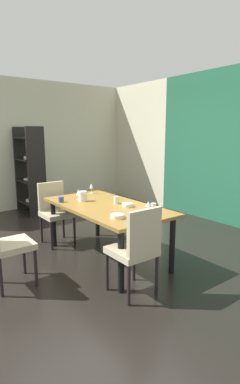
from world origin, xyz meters
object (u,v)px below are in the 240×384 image
Objects in this scene: display_shelf at (30,171)px; serving_bowl_right at (127,205)px; pitcher_rear at (83,196)px; chair_right_near at (137,246)px; chair_head_near at (4,240)px; wine_glass_near_window at (148,204)px; wine_glass_east at (78,192)px; cup_front at (116,200)px; wine_glass_corner at (91,186)px; dining_table at (106,211)px; chair_left_near at (55,209)px; cup_center at (153,206)px; serving_bowl_near_shelf at (117,216)px; cup_west at (61,200)px.

display_shelf is 12.73× the size of serving_bowl_right.
serving_bowl_right is 0.71m from pitcher_rear.
chair_head_near reaches higher than chair_right_near.
chair_head_near is 1.56m from serving_bowl_right.
serving_bowl_right is at bearing -178.09° from wine_glass_near_window.
wine_glass_east is 1.58× the size of cup_front.
serving_bowl_right is at bearing -4.62° from wine_glass_corner.
display_shelf is at bearing 178.82° from dining_table.
dining_table is at bearing 89.09° from chair_head_near.
cup_center is at bearing 112.71° from chair_left_near.
wine_glass_east is at bearing 176.61° from pitcher_rear.
chair_head_near is 6.83× the size of serving_bowl_right.
display_shelf reaches higher than cup_center.
chair_left_near is at bearing -157.29° from cup_center.
dining_table is at bearing -147.84° from cup_center.
chair_left_near is at bearing -159.28° from wine_glass_east.
chair_left_near is at bearing 132.68° from chair_head_near.
pitcher_rear is at bearing -152.93° from cup_center.
cup_front reaches higher than serving_bowl_near_shelf.
serving_bowl_right reaches higher than dining_table.
chair_head_near is 1.08m from cup_west.
dining_table is 0.69m from wine_glass_near_window.
dining_table is 0.65m from serving_bowl_near_shelf.
wine_glass_east is at bearing -156.46° from cup_center.
display_shelf reaches higher than chair_left_near.
cup_west is at bearing -85.86° from wine_glass_east.
cup_west is at bearing -132.25° from cup_front.
pitcher_rear reaches higher than serving_bowl_right.
wine_glass_corner is 1.35m from cup_center.
cup_front is (-0.59, 0.41, 0.03)m from serving_bowl_near_shelf.
wine_glass_near_window is 1.29m from cup_west.
pitcher_rear is (-0.94, -0.48, 0.03)m from cup_center.
wine_glass_corner is at bearing 160.08° from chair_left_near.
cup_west is at bearing -152.74° from wine_glass_near_window.
chair_head_near is 6.85× the size of pitcher_rear.
display_shelf reaches higher than wine_glass_near_window.
chair_right_near is 0.53× the size of display_shelf.
chair_head_near is 12.25× the size of cup_center.
serving_bowl_right is 1.86× the size of cup_west.
wine_glass_near_window is at bearing 17.03° from pitcher_rear.
chair_right_near is at bearing -16.75° from dining_table.
pitcher_rear is at bearing 66.17° from cup_west.
serving_bowl_right is 1.50× the size of cup_front.
wine_glass_near_window is 1.07m from pitcher_rear.
wine_glass_near_window is 0.40m from serving_bowl_right.
wine_glass_east is at bearing 173.61° from serving_bowl_near_shelf.
cup_west is (-1.50, -0.11, 0.24)m from chair_right_near.
wine_glass_corner reaches higher than cup_west.
cup_west reaches higher than dining_table.
cup_west is (-0.52, -0.57, -0.01)m from cup_front.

